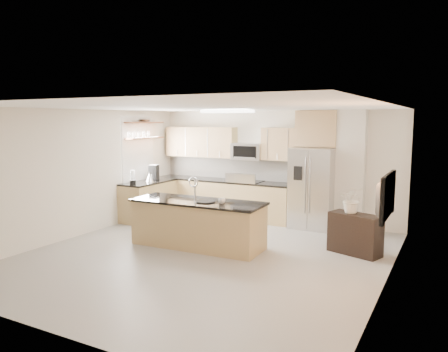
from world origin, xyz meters
The scene contains 27 objects.
floor centered at (0.00, 0.00, 0.00)m, with size 6.50×6.50×0.00m, color gray.
ceiling centered at (0.00, 0.00, 2.60)m, with size 6.00×6.50×0.02m, color white.
wall_back centered at (0.00, 3.25, 1.30)m, with size 6.00×0.02×2.60m, color silver.
wall_front centered at (0.00, -3.25, 1.30)m, with size 6.00×0.02×2.60m, color silver.
wall_left centered at (-3.00, 0.00, 1.30)m, with size 0.02×6.50×2.60m, color silver.
wall_right centered at (3.00, 0.00, 1.30)m, with size 0.02×6.50×2.60m, color silver.
back_counter centered at (-1.23, 2.93, 0.47)m, with size 3.55×0.66×1.44m.
left_counter centered at (-2.67, 1.85, 0.46)m, with size 0.66×1.50×0.92m.
range centered at (-0.60, 2.92, 0.47)m, with size 0.76×0.64×1.14m.
upper_cabinets centered at (-1.30, 3.09, 1.83)m, with size 3.50×0.33×0.75m.
microwave centered at (-0.60, 3.04, 1.63)m, with size 0.76×0.40×0.40m.
refrigerator centered at (1.06, 2.87, 0.89)m, with size 0.92×0.78×1.78m.
partition_column centered at (1.82, 3.10, 1.30)m, with size 0.60×0.30×2.60m, color beige.
window centered at (-2.98, 1.85, 1.65)m, with size 0.04×1.15×1.65m.
shelf_lower centered at (-2.85, 1.95, 1.95)m, with size 0.30×1.20×0.04m, color brown.
shelf_upper centered at (-2.85, 1.95, 2.32)m, with size 0.30×1.20×0.04m, color brown.
ceiling_fixture centered at (-0.40, 1.60, 2.56)m, with size 1.00×0.50×0.06m, color white.
island centered at (-0.42, 0.44, 0.44)m, with size 2.56×1.00×1.30m.
credenza centered at (2.30, 1.35, 0.37)m, with size 0.91×0.38×0.73m, color black.
cup centered at (0.12, 0.39, 0.93)m, with size 0.13×0.13×0.10m, color white.
platter centered at (-0.22, 0.39, 0.89)m, with size 0.36×0.36×0.02m, color black.
blender centered at (-2.67, 1.28, 1.06)m, with size 0.14×0.14×0.33m.
kettle centered at (-2.62, 1.83, 1.03)m, with size 0.19×0.19×0.24m.
coffee_maker centered at (-2.69, 2.09, 1.10)m, with size 0.26×0.29×0.37m.
bowl centered at (-2.85, 2.00, 2.38)m, with size 0.34×0.34×0.08m, color silver.
flower_vase centered at (2.22, 1.40, 1.10)m, with size 0.66×0.57×0.73m, color beige.
television centered at (2.91, -0.20, 1.35)m, with size 1.08×0.14×0.62m, color black.
Camera 1 is at (3.81, -6.43, 2.39)m, focal length 35.00 mm.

